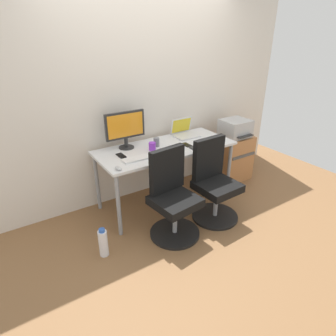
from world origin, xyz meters
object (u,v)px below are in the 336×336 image
object	(u,v)px
printer	(235,128)
water_bottle_on_floor	(103,243)
office_chair_left	(172,198)
side_cabinet	(232,157)
open_laptop	(185,132)
desktop_monitor	(125,127)
coffee_mug	(152,146)
office_chair_right	(214,184)

from	to	relation	value
printer	water_bottle_on_floor	distance (m)	2.38
printer	office_chair_left	bearing A→B (deg)	-157.81
side_cabinet	water_bottle_on_floor	world-z (taller)	side_cabinet
side_cabinet	open_laptop	bearing A→B (deg)	168.48
side_cabinet	desktop_monitor	size ratio (longest dim) A/B	1.35
printer	coffee_mug	bearing A→B (deg)	-178.11
desktop_monitor	coffee_mug	xyz separation A→B (m)	(0.22, -0.23, -0.20)
side_cabinet	coffee_mug	size ratio (longest dim) A/B	7.05
office_chair_right	side_cabinet	size ratio (longest dim) A/B	1.45
office_chair_right	office_chair_left	bearing A→B (deg)	-179.96
side_cabinet	printer	bearing A→B (deg)	-90.00
office_chair_right	desktop_monitor	distance (m)	1.20
office_chair_left	coffee_mug	xyz separation A→B (m)	(0.09, 0.55, 0.38)
office_chair_left	coffee_mug	bearing A→B (deg)	80.77
office_chair_left	side_cabinet	xyz separation A→B (m)	(1.46, 0.60, -0.10)
side_cabinet	open_laptop	distance (m)	0.92
printer	coffee_mug	distance (m)	1.38
office_chair_left	office_chair_right	xyz separation A→B (m)	(0.57, 0.00, 0.00)
office_chair_right	desktop_monitor	bearing A→B (deg)	132.03
office_chair_right	open_laptop	size ratio (longest dim) A/B	3.03
printer	office_chair_right	bearing A→B (deg)	-146.22
side_cabinet	water_bottle_on_floor	xyz separation A→B (m)	(-2.23, -0.55, -0.18)
printer	desktop_monitor	xyz separation A→B (m)	(-1.59, 0.18, 0.24)
water_bottle_on_floor	coffee_mug	world-z (taller)	coffee_mug
office_chair_right	side_cabinet	distance (m)	1.08
side_cabinet	water_bottle_on_floor	bearing A→B (deg)	-166.27
side_cabinet	coffee_mug	xyz separation A→B (m)	(-1.37, -0.05, 0.48)
office_chair_right	water_bottle_on_floor	world-z (taller)	office_chair_right
office_chair_right	open_laptop	xyz separation A→B (m)	(0.12, 0.75, 0.39)
water_bottle_on_floor	coffee_mug	size ratio (longest dim) A/B	3.37
open_laptop	coffee_mug	xyz separation A→B (m)	(-0.61, -0.20, -0.01)
office_chair_left	office_chair_right	distance (m)	0.57
open_laptop	coffee_mug	distance (m)	0.64
office_chair_left	desktop_monitor	size ratio (longest dim) A/B	1.96
printer	desktop_monitor	size ratio (longest dim) A/B	0.83
office_chair_right	printer	world-z (taller)	office_chair_right
side_cabinet	desktop_monitor	distance (m)	1.74
office_chair_left	printer	world-z (taller)	office_chair_left
water_bottle_on_floor	coffee_mug	distance (m)	1.19
side_cabinet	coffee_mug	world-z (taller)	coffee_mug
desktop_monitor	coffee_mug	bearing A→B (deg)	-45.93
desktop_monitor	open_laptop	size ratio (longest dim) A/B	1.55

